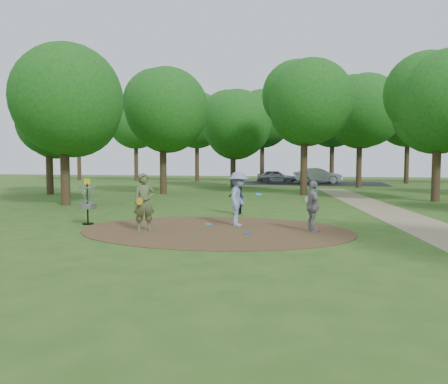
# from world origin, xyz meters

# --- Properties ---
(ground) EXTENTS (100.00, 100.00, 0.00)m
(ground) POSITION_xyz_m (0.00, 0.00, 0.00)
(ground) COLOR #2D5119
(ground) RESTS_ON ground
(dirt_clearing) EXTENTS (8.40, 8.40, 0.02)m
(dirt_clearing) POSITION_xyz_m (0.00, 0.00, 0.01)
(dirt_clearing) COLOR #47301C
(dirt_clearing) RESTS_ON ground
(footpath) EXTENTS (7.55, 39.89, 0.01)m
(footpath) POSITION_xyz_m (6.50, 2.00, 0.01)
(footpath) COLOR #8C7A5B
(footpath) RESTS_ON ground
(parking_lot) EXTENTS (14.00, 8.00, 0.01)m
(parking_lot) POSITION_xyz_m (2.00, 30.00, 0.00)
(parking_lot) COLOR black
(parking_lot) RESTS_ON ground
(player_observer_with_disc) EXTENTS (0.77, 0.69, 1.76)m
(player_observer_with_disc) POSITION_xyz_m (-2.06, -0.62, 0.88)
(player_observer_with_disc) COLOR #515F37
(player_observer_with_disc) RESTS_ON ground
(player_throwing_with_disc) EXTENTS (1.14, 1.16, 1.80)m
(player_throwing_with_disc) POSITION_xyz_m (0.52, 1.03, 0.90)
(player_throwing_with_disc) COLOR #7E93BC
(player_throwing_with_disc) RESTS_ON ground
(player_walking_with_disc) EXTENTS (0.65, 0.76, 1.56)m
(player_walking_with_disc) POSITION_xyz_m (-0.20, 4.15, 0.78)
(player_walking_with_disc) COLOR black
(player_walking_with_disc) RESTS_ON ground
(player_waiting_with_disc) EXTENTS (0.68, 0.98, 1.54)m
(player_waiting_with_disc) POSITION_xyz_m (2.93, 0.34, 0.77)
(player_waiting_with_disc) COLOR gray
(player_waiting_with_disc) RESTS_ON ground
(disc_ground_cyan) EXTENTS (0.22, 0.22, 0.02)m
(disc_ground_cyan) POSITION_xyz_m (-0.51, 1.05, 0.03)
(disc_ground_cyan) COLOR #1BA8DE
(disc_ground_cyan) RESTS_ON dirt_clearing
(disc_ground_blue) EXTENTS (0.22, 0.22, 0.02)m
(disc_ground_blue) POSITION_xyz_m (1.10, -0.50, 0.03)
(disc_ground_blue) COLOR #0B42C3
(disc_ground_blue) RESTS_ON dirt_clearing
(car_left) EXTENTS (3.84, 1.73, 1.28)m
(car_left) POSITION_xyz_m (-1.34, 30.10, 0.64)
(car_left) COLOR #939499
(car_left) RESTS_ON ground
(car_right) EXTENTS (4.79, 2.57, 1.50)m
(car_right) POSITION_xyz_m (2.67, 30.12, 0.75)
(car_right) COLOR #9FA3A6
(car_right) RESTS_ON ground
(disc_golf_basket) EXTENTS (0.63, 0.63, 1.54)m
(disc_golf_basket) POSITION_xyz_m (-4.50, 0.30, 0.87)
(disc_golf_basket) COLOR black
(disc_golf_basket) RESTS_ON ground
(tree_ring) EXTENTS (37.26, 45.06, 8.89)m
(tree_ring) POSITION_xyz_m (2.88, 10.84, 5.16)
(tree_ring) COLOR #332316
(tree_ring) RESTS_ON ground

